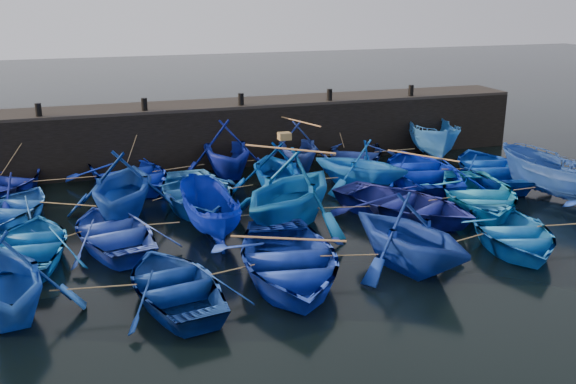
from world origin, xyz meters
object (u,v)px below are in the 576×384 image
object	(u,v)px
boat_8	(197,193)
boat_13	(32,244)
boat_20	(5,277)
wooden_crate	(284,136)

from	to	relation	value
boat_8	boat_13	bearing A→B (deg)	-150.79
boat_13	boat_20	world-z (taller)	boat_20
boat_8	wooden_crate	world-z (taller)	wooden_crate
boat_8	boat_20	size ratio (longest dim) A/B	1.32
wooden_crate	boat_20	bearing A→B (deg)	-142.53
boat_20	wooden_crate	size ratio (longest dim) A/B	9.03
boat_13	wooden_crate	bearing A→B (deg)	-155.32
boat_13	wooden_crate	size ratio (longest dim) A/B	9.99
boat_8	boat_13	distance (m)	6.02
boat_13	wooden_crate	world-z (taller)	wooden_crate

